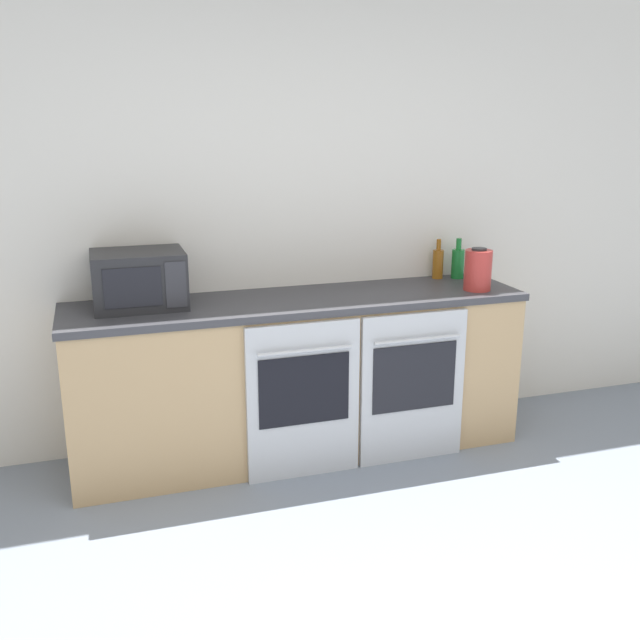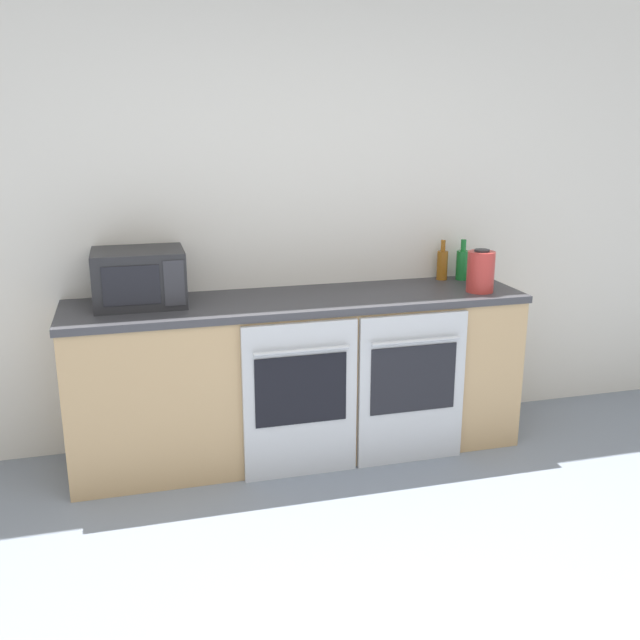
# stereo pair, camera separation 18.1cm
# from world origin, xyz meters

# --- Properties ---
(wall_back) EXTENTS (10.00, 0.06, 2.60)m
(wall_back) POSITION_xyz_m (0.00, 2.46, 1.30)
(wall_back) COLOR silver
(wall_back) RESTS_ON ground_plane
(counter_back) EXTENTS (2.56, 0.62, 0.92)m
(counter_back) POSITION_xyz_m (0.00, 2.13, 0.46)
(counter_back) COLOR tan
(counter_back) RESTS_ON ground_plane
(oven_left) EXTENTS (0.62, 0.06, 0.87)m
(oven_left) POSITION_xyz_m (-0.07, 1.82, 0.44)
(oven_left) COLOR #B7BABF
(oven_left) RESTS_ON ground_plane
(oven_right) EXTENTS (0.62, 0.06, 0.87)m
(oven_right) POSITION_xyz_m (0.57, 1.82, 0.44)
(oven_right) COLOR #B7BABF
(oven_right) RESTS_ON ground_plane
(microwave) EXTENTS (0.47, 0.38, 0.30)m
(microwave) POSITION_xyz_m (-0.85, 2.20, 1.07)
(microwave) COLOR #232326
(microwave) RESTS_ON counter_back
(bottle_amber) EXTENTS (0.07, 0.07, 0.25)m
(bottle_amber) POSITION_xyz_m (0.97, 2.35, 1.02)
(bottle_amber) COLOR #8C5114
(bottle_amber) RESTS_ON counter_back
(bottle_green) EXTENTS (0.08, 0.08, 0.25)m
(bottle_green) POSITION_xyz_m (1.09, 2.32, 1.02)
(bottle_green) COLOR #19722D
(bottle_green) RESTS_ON counter_back
(kettle) EXTENTS (0.16, 0.16, 0.25)m
(kettle) POSITION_xyz_m (1.04, 2.00, 1.04)
(kettle) COLOR #B2332D
(kettle) RESTS_ON counter_back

